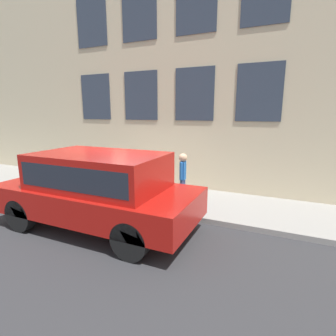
# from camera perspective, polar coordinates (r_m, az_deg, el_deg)

# --- Properties ---
(ground_plane) EXTENTS (80.00, 80.00, 0.00)m
(ground_plane) POSITION_cam_1_polar(r_m,az_deg,el_deg) (7.63, -8.17, -9.13)
(ground_plane) COLOR #2D2D30
(sidewalk) EXTENTS (2.48, 60.00, 0.14)m
(sidewalk) POSITION_cam_1_polar(r_m,az_deg,el_deg) (8.62, -3.75, -6.05)
(sidewalk) COLOR gray
(sidewalk) RESTS_ON ground_plane
(building_facade) EXTENTS (0.33, 40.00, 11.38)m
(building_facade) POSITION_cam_1_polar(r_m,az_deg,el_deg) (9.89, 0.08, 29.41)
(building_facade) COLOR #C6B793
(building_facade) RESTS_ON ground_plane
(fire_hydrant) EXTENTS (0.36, 0.47, 0.71)m
(fire_hydrant) POSITION_cam_1_polar(r_m,az_deg,el_deg) (7.66, -3.19, -5.01)
(fire_hydrant) COLOR gold
(fire_hydrant) RESTS_ON sidewalk
(person) EXTENTS (0.36, 0.24, 1.47)m
(person) POSITION_cam_1_polar(r_m,az_deg,el_deg) (7.51, 3.24, -1.22)
(person) COLOR navy
(person) RESTS_ON sidewalk
(parked_truck_red_near) EXTENTS (2.07, 4.85, 1.82)m
(parked_truck_red_near) POSITION_cam_1_polar(r_m,az_deg,el_deg) (6.39, -14.98, -3.70)
(parked_truck_red_near) COLOR black
(parked_truck_red_near) RESTS_ON ground_plane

